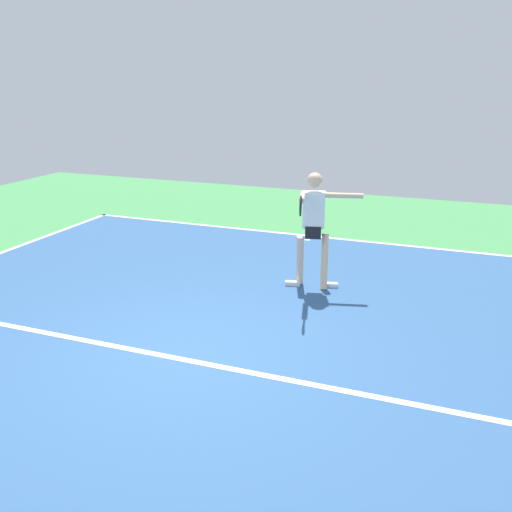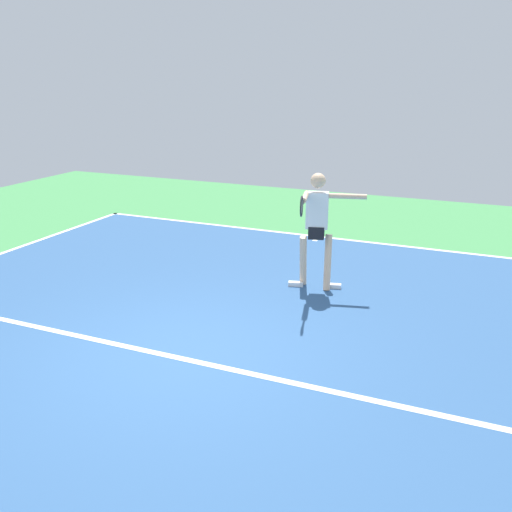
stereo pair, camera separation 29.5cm
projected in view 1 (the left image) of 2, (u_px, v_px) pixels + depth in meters
The scene contains 6 objects.
ground_plane at pixel (182, 356), 6.90m from camera, with size 21.02×21.02×0.00m, color #428E4C.
court_surface at pixel (182, 356), 6.90m from camera, with size 10.59×11.62×0.00m, color #2D5484.
court_line_baseline_near at pixel (311, 236), 12.02m from camera, with size 10.59×0.10×0.01m, color white.
court_line_service at pixel (179, 359), 6.84m from camera, with size 7.94×0.10×0.01m, color white.
court_line_centre_mark at pixel (309, 238), 11.84m from camera, with size 0.10×0.30×0.01m, color white.
tennis_player at pixel (314, 222), 8.82m from camera, with size 1.16×1.31×1.86m.
Camera 1 is at (-3.07, 5.46, 3.28)m, focal length 39.78 mm.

